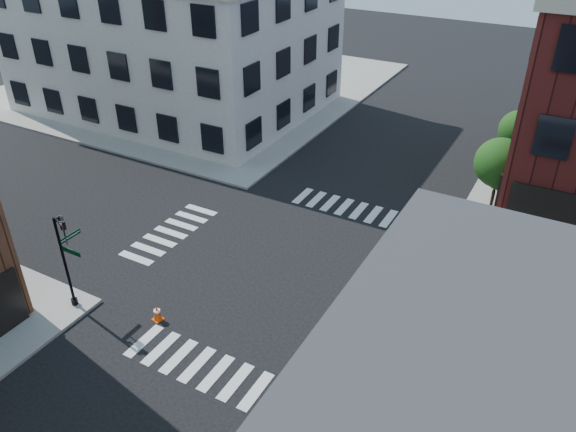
# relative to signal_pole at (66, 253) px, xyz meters

# --- Properties ---
(ground) EXTENTS (120.00, 120.00, 0.00)m
(ground) POSITION_rel_signal_pole_xyz_m (6.72, 6.68, -2.86)
(ground) COLOR black
(ground) RESTS_ON ground
(sidewalk_nw) EXTENTS (30.00, 30.00, 0.15)m
(sidewalk_nw) POSITION_rel_signal_pole_xyz_m (-14.28, 27.68, -2.78)
(sidewalk_nw) COLOR gray
(sidewalk_nw) RESTS_ON ground
(building_nw) EXTENTS (22.00, 16.00, 11.00)m
(building_nw) POSITION_rel_signal_pole_xyz_m (-12.28, 22.68, 2.64)
(building_nw) COLOR beige
(building_nw) RESTS_ON ground
(tree_near) EXTENTS (2.69, 2.69, 4.49)m
(tree_near) POSITION_rel_signal_pole_xyz_m (14.28, 16.65, 0.30)
(tree_near) COLOR black
(tree_near) RESTS_ON ground
(tree_far) EXTENTS (2.43, 2.43, 4.07)m
(tree_far) POSITION_rel_signal_pole_xyz_m (14.28, 22.65, 0.02)
(tree_far) COLOR black
(tree_far) RESTS_ON ground
(signal_pole) EXTENTS (1.29, 1.24, 4.60)m
(signal_pole) POSITION_rel_signal_pole_xyz_m (0.00, 0.00, 0.00)
(signal_pole) COLOR black
(signal_pole) RESTS_ON ground
(box_truck) EXTENTS (7.63, 2.93, 3.38)m
(box_truck) POSITION_rel_signal_pole_xyz_m (15.75, 3.80, -1.10)
(box_truck) COLOR silver
(box_truck) RESTS_ON ground
(traffic_cone) EXTENTS (0.50, 0.50, 0.75)m
(traffic_cone) POSITION_rel_signal_pole_xyz_m (3.67, 0.98, -2.50)
(traffic_cone) COLOR #F24C0A
(traffic_cone) RESTS_ON ground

